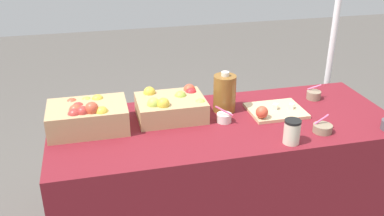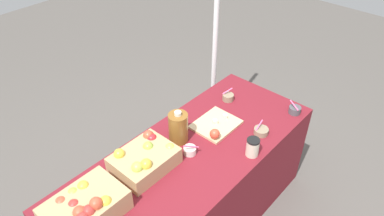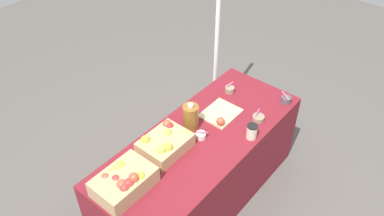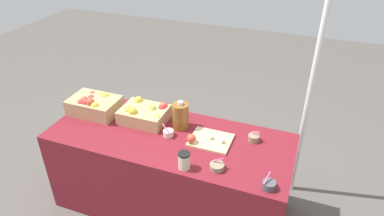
# 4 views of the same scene
# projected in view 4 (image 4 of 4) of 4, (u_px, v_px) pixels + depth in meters

# --- Properties ---
(ground_plane) EXTENTS (10.00, 10.00, 0.00)m
(ground_plane) POSITION_uv_depth(u_px,v_px,m) (172.00, 204.00, 3.05)
(ground_plane) COLOR #56514C
(table) EXTENTS (1.90, 0.76, 0.74)m
(table) POSITION_uv_depth(u_px,v_px,m) (171.00, 172.00, 2.86)
(table) COLOR maroon
(table) RESTS_ON ground_plane
(apple_crate_left) EXTENTS (0.41, 0.28, 0.19)m
(apple_crate_left) POSITION_uv_depth(u_px,v_px,m) (94.00, 105.00, 2.92)
(apple_crate_left) COLOR tan
(apple_crate_left) RESTS_ON table
(apple_crate_middle) EXTENTS (0.37, 0.29, 0.16)m
(apple_crate_middle) POSITION_uv_depth(u_px,v_px,m) (145.00, 114.00, 2.82)
(apple_crate_middle) COLOR tan
(apple_crate_middle) RESTS_ON table
(cutting_board_front) EXTENTS (0.31, 0.26, 0.09)m
(cutting_board_front) POSITION_uv_depth(u_px,v_px,m) (207.00, 140.00, 2.59)
(cutting_board_front) COLOR #D1B284
(cutting_board_front) RESTS_ON table
(sample_bowl_near) EXTENTS (0.10, 0.10, 0.09)m
(sample_bowl_near) POSITION_uv_depth(u_px,v_px,m) (217.00, 166.00, 2.33)
(sample_bowl_near) COLOR gray
(sample_bowl_near) RESTS_ON table
(sample_bowl_mid) EXTENTS (0.10, 0.08, 0.10)m
(sample_bowl_mid) POSITION_uv_depth(u_px,v_px,m) (168.00, 133.00, 2.65)
(sample_bowl_mid) COLOR silver
(sample_bowl_mid) RESTS_ON table
(sample_bowl_far) EXTENTS (0.09, 0.09, 0.09)m
(sample_bowl_far) POSITION_uv_depth(u_px,v_px,m) (254.00, 138.00, 2.60)
(sample_bowl_far) COLOR gray
(sample_bowl_far) RESTS_ON table
(sample_bowl_extra) EXTENTS (0.09, 0.09, 0.10)m
(sample_bowl_extra) POSITION_uv_depth(u_px,v_px,m) (269.00, 185.00, 2.17)
(sample_bowl_extra) COLOR #4C4C51
(sample_bowl_extra) RESTS_ON table
(cider_jug) EXTENTS (0.13, 0.13, 0.24)m
(cider_jug) POSITION_uv_depth(u_px,v_px,m) (181.00, 116.00, 2.71)
(cider_jug) COLOR brown
(cider_jug) RESTS_ON table
(coffee_cup) EXTENTS (0.08, 0.08, 0.13)m
(coffee_cup) POSITION_uv_depth(u_px,v_px,m) (184.00, 161.00, 2.31)
(coffee_cup) COLOR beige
(coffee_cup) RESTS_ON table
(tent_pole) EXTENTS (0.04, 0.04, 1.96)m
(tent_pole) POSITION_uv_depth(u_px,v_px,m) (309.00, 96.00, 2.71)
(tent_pole) COLOR white
(tent_pole) RESTS_ON ground_plane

